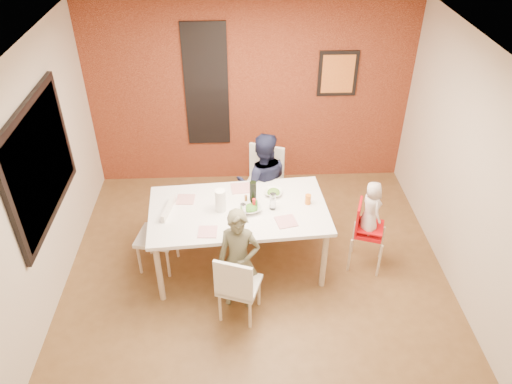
{
  "coord_description": "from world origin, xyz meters",
  "views": [
    {
      "loc": [
        -0.19,
        -4.23,
        4.24
      ],
      "look_at": [
        0.0,
        0.3,
        1.05
      ],
      "focal_mm": 35.0,
      "sensor_mm": 36.0,
      "label": 1
    }
  ],
  "objects_px": {
    "child_near": "(239,260)",
    "wine_bottle": "(253,193)",
    "high_chair": "(366,229)",
    "chair_left": "(162,232)",
    "chair_far": "(264,180)",
    "toddler": "(371,208)",
    "child_far": "(262,183)",
    "dining_table": "(239,214)",
    "paper_towel_roll": "(220,201)",
    "chair_near": "(237,285)"
  },
  "relations": [
    {
      "from": "wine_bottle",
      "to": "paper_towel_roll",
      "type": "bearing_deg",
      "value": -163.85
    },
    {
      "from": "chair_near",
      "to": "chair_left",
      "type": "relative_size",
      "value": 0.95
    },
    {
      "from": "child_near",
      "to": "toddler",
      "type": "bearing_deg",
      "value": 26.98
    },
    {
      "from": "high_chair",
      "to": "child_far",
      "type": "distance_m",
      "value": 1.42
    },
    {
      "from": "chair_near",
      "to": "toddler",
      "type": "height_order",
      "value": "toddler"
    },
    {
      "from": "chair_near",
      "to": "child_far",
      "type": "relative_size",
      "value": 0.64
    },
    {
      "from": "chair_far",
      "to": "paper_towel_roll",
      "type": "relative_size",
      "value": 3.81
    },
    {
      "from": "chair_near",
      "to": "child_near",
      "type": "xyz_separation_m",
      "value": [
        0.03,
        0.23,
        0.13
      ]
    },
    {
      "from": "child_far",
      "to": "high_chair",
      "type": "bearing_deg",
      "value": 145.31
    },
    {
      "from": "chair_near",
      "to": "wine_bottle",
      "type": "bearing_deg",
      "value": -83.19
    },
    {
      "from": "dining_table",
      "to": "wine_bottle",
      "type": "xyz_separation_m",
      "value": [
        0.17,
        0.09,
        0.22
      ]
    },
    {
      "from": "paper_towel_roll",
      "to": "chair_left",
      "type": "bearing_deg",
      "value": 178.2
    },
    {
      "from": "dining_table",
      "to": "child_near",
      "type": "height_order",
      "value": "child_near"
    },
    {
      "from": "chair_near",
      "to": "paper_towel_roll",
      "type": "bearing_deg",
      "value": -59.9
    },
    {
      "from": "high_chair",
      "to": "wine_bottle",
      "type": "distance_m",
      "value": 1.4
    },
    {
      "from": "wine_bottle",
      "to": "dining_table",
      "type": "bearing_deg",
      "value": -151.07
    },
    {
      "from": "chair_far",
      "to": "child_near",
      "type": "relative_size",
      "value": 0.82
    },
    {
      "from": "chair_far",
      "to": "wine_bottle",
      "type": "height_order",
      "value": "wine_bottle"
    },
    {
      "from": "child_near",
      "to": "wine_bottle",
      "type": "bearing_deg",
      "value": 82.82
    },
    {
      "from": "chair_left",
      "to": "wine_bottle",
      "type": "bearing_deg",
      "value": 106.37
    },
    {
      "from": "high_chair",
      "to": "child_far",
      "type": "relative_size",
      "value": 0.64
    },
    {
      "from": "chair_far",
      "to": "toddler",
      "type": "relative_size",
      "value": 1.54
    },
    {
      "from": "high_chair",
      "to": "wine_bottle",
      "type": "xyz_separation_m",
      "value": [
        -1.31,
        0.14,
        0.46
      ]
    },
    {
      "from": "high_chair",
      "to": "child_near",
      "type": "bearing_deg",
      "value": 129.51
    },
    {
      "from": "chair_left",
      "to": "high_chair",
      "type": "xyz_separation_m",
      "value": [
        2.37,
        -0.06,
        0.01
      ]
    },
    {
      "from": "toddler",
      "to": "chair_left",
      "type": "bearing_deg",
      "value": 72.79
    },
    {
      "from": "chair_near",
      "to": "paper_towel_roll",
      "type": "relative_size",
      "value": 3.28
    },
    {
      "from": "dining_table",
      "to": "chair_far",
      "type": "height_order",
      "value": "chair_far"
    },
    {
      "from": "chair_far",
      "to": "child_far",
      "type": "bearing_deg",
      "value": -76.93
    },
    {
      "from": "chair_left",
      "to": "chair_far",
      "type": "bearing_deg",
      "value": 140.11
    },
    {
      "from": "chair_near",
      "to": "child_near",
      "type": "relative_size",
      "value": 0.71
    },
    {
      "from": "chair_near",
      "to": "child_far",
      "type": "distance_m",
      "value": 1.64
    },
    {
      "from": "child_near",
      "to": "paper_towel_roll",
      "type": "relative_size",
      "value": 4.64
    },
    {
      "from": "chair_near",
      "to": "chair_far",
      "type": "distance_m",
      "value": 1.87
    },
    {
      "from": "chair_left",
      "to": "paper_towel_roll",
      "type": "relative_size",
      "value": 3.46
    },
    {
      "from": "dining_table",
      "to": "chair_left",
      "type": "distance_m",
      "value": 0.93
    },
    {
      "from": "dining_table",
      "to": "chair_near",
      "type": "xyz_separation_m",
      "value": [
        -0.03,
        -0.85,
        -0.27
      ]
    },
    {
      "from": "dining_table",
      "to": "chair_left",
      "type": "relative_size",
      "value": 2.25
    },
    {
      "from": "chair_left",
      "to": "child_far",
      "type": "xyz_separation_m",
      "value": [
        1.21,
        0.73,
        0.17
      ]
    },
    {
      "from": "dining_table",
      "to": "child_far",
      "type": "distance_m",
      "value": 0.81
    },
    {
      "from": "child_near",
      "to": "toddler",
      "type": "height_order",
      "value": "child_near"
    },
    {
      "from": "chair_near",
      "to": "toddler",
      "type": "bearing_deg",
      "value": -133.92
    },
    {
      "from": "chair_near",
      "to": "high_chair",
      "type": "height_order",
      "value": "high_chair"
    },
    {
      "from": "high_chair",
      "to": "toddler",
      "type": "height_order",
      "value": "toddler"
    },
    {
      "from": "chair_near",
      "to": "chair_far",
      "type": "height_order",
      "value": "chair_far"
    },
    {
      "from": "toddler",
      "to": "child_near",
      "type": "bearing_deg",
      "value": 94.53
    },
    {
      "from": "dining_table",
      "to": "high_chair",
      "type": "relative_size",
      "value": 2.36
    },
    {
      "from": "dining_table",
      "to": "wine_bottle",
      "type": "relative_size",
      "value": 7.01
    },
    {
      "from": "child_far",
      "to": "paper_towel_roll",
      "type": "bearing_deg",
      "value": 55.17
    },
    {
      "from": "child_near",
      "to": "child_far",
      "type": "distance_m",
      "value": 1.39
    }
  ]
}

